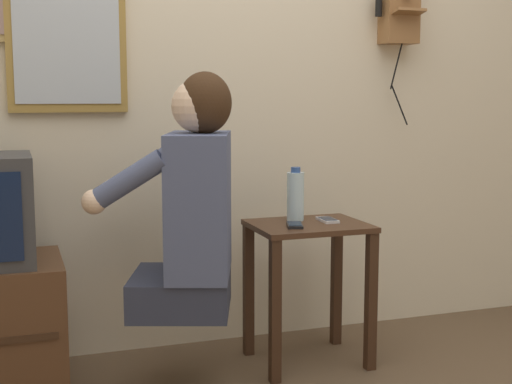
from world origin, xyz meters
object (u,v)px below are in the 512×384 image
object	(u,v)px
person	(192,204)
wall_mirror	(66,24)
wall_phone_antique	(400,1)
water_bottle	(295,196)
cell_phone_held	(295,225)
cell_phone_spare	(327,220)

from	to	relation	value
person	wall_mirror	world-z (taller)	wall_mirror
person	wall_phone_antique	bearing A→B (deg)	-49.38
wall_mirror	water_bottle	world-z (taller)	wall_mirror
wall_phone_antique	cell_phone_held	xyz separation A→B (m)	(-0.66, -0.37, -0.94)
person	cell_phone_spare	distance (m)	0.63
water_bottle	wall_mirror	bearing A→B (deg)	162.49
cell_phone_held	cell_phone_spare	size ratio (longest dim) A/B	1.07
wall_phone_antique	wall_mirror	distance (m)	1.49
wall_mirror	cell_phone_held	bearing A→B (deg)	-26.32
cell_phone_held	wall_mirror	bearing A→B (deg)	171.54
water_bottle	cell_phone_held	bearing A→B (deg)	-113.16
wall_phone_antique	water_bottle	xyz separation A→B (m)	(-0.61, -0.24, -0.84)
wall_phone_antique	water_bottle	size ratio (longest dim) A/B	3.56
wall_mirror	cell_phone_spare	size ratio (longest dim) A/B	5.53
cell_phone_spare	person	bearing A→B (deg)	-164.83
cell_phone_spare	water_bottle	xyz separation A→B (m)	(-0.12, 0.07, 0.10)
wall_phone_antique	cell_phone_held	bearing A→B (deg)	-150.95
wall_mirror	water_bottle	bearing A→B (deg)	-17.51
wall_mirror	water_bottle	distance (m)	1.16
cell_phone_held	water_bottle	world-z (taller)	water_bottle
cell_phone_held	cell_phone_spare	world-z (taller)	same
person	water_bottle	world-z (taller)	person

